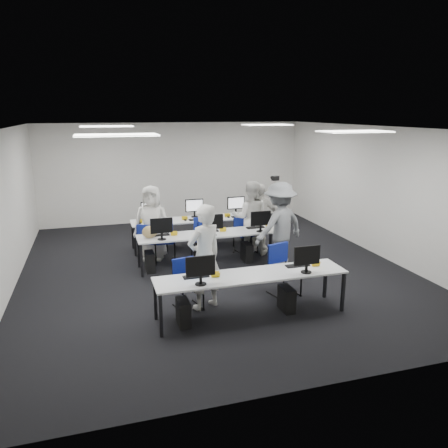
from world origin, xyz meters
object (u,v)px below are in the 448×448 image
object	(u,v)px
chair_0	(188,293)
chair_5	(149,248)
chair_3	(202,246)
chair_7	(242,240)
student_2	(152,223)
chair_4	(246,241)
chair_2	(164,248)
photographer	(280,226)
chair_6	(205,242)
student_0	(204,257)
chair_1	(284,279)
desk_mid	(211,235)
student_3	(259,217)
desk_front	(251,277)
student_1	(251,218)

from	to	relation	value
chair_0	chair_5	distance (m)	2.78
chair_3	chair_7	xyz separation A→B (m)	(1.07, 0.27, -0.02)
chair_0	student_2	xyz separation A→B (m)	(-0.22, 2.80, 0.59)
chair_4	chair_3	bearing A→B (deg)	177.86
chair_0	chair_2	xyz separation A→B (m)	(0.00, 2.55, 0.03)
chair_3	photographer	world-z (taller)	photographer
chair_6	student_0	size ratio (longest dim) A/B	0.45
chair_1	chair_2	distance (m)	3.10
desk_mid	chair_0	xyz separation A→B (m)	(-0.95, -2.01, -0.41)
desk_mid	chair_5	size ratio (longest dim) A/B	3.67
chair_0	desk_mid	bearing A→B (deg)	51.76
chair_0	student_3	world-z (taller)	student_3
desk_front	chair_5	distance (m)	3.61
chair_7	student_2	world-z (taller)	student_2
chair_1	student_3	size ratio (longest dim) A/B	0.57
chair_7	student_2	size ratio (longest dim) A/B	0.50
chair_2	chair_4	size ratio (longest dim) A/B	1.08
chair_0	desk_front	bearing A→B (deg)	-44.98
chair_4	chair_5	size ratio (longest dim) A/B	1.01
chair_5	chair_1	bearing A→B (deg)	-29.79
student_3	chair_0	bearing A→B (deg)	-121.83
chair_2	student_1	xyz separation A→B (m)	(2.07, -0.03, 0.58)
chair_5	photographer	xyz separation A→B (m)	(2.65, -1.35, 0.67)
photographer	chair_5	bearing A→B (deg)	-45.65
chair_4	photographer	world-z (taller)	photographer
chair_1	chair_3	size ratio (longest dim) A/B	1.03
desk_front	chair_7	size ratio (longest dim) A/B	3.70
chair_2	chair_7	bearing A→B (deg)	11.82
student_3	photographer	bearing A→B (deg)	-82.67
chair_3	chair_6	xyz separation A→B (m)	(0.17, 0.35, -0.03)
chair_0	chair_6	xyz separation A→B (m)	(1.04, 2.88, -0.01)
desk_front	student_3	distance (m)	3.61
chair_3	chair_4	bearing A→B (deg)	28.89
chair_6	photographer	distance (m)	2.06
desk_mid	chair_2	distance (m)	1.16
student_0	student_2	world-z (taller)	student_0
desk_mid	chair_1	xyz separation A→B (m)	(0.88, -1.96, -0.38)
desk_front	chair_4	world-z (taller)	chair_4
student_3	chair_5	bearing A→B (deg)	-171.67
student_1	chair_5	bearing A→B (deg)	15.85
chair_3	chair_4	xyz separation A→B (m)	(1.13, 0.14, -0.01)
chair_6	student_1	world-z (taller)	student_1
student_2	chair_6	bearing A→B (deg)	24.16
desk_front	student_2	xyz separation A→B (m)	(-1.17, 3.39, 0.18)
chair_4	student_3	size ratio (longest dim) A/B	0.53
chair_4	student_1	xyz separation A→B (m)	(0.06, -0.14, 0.60)
chair_0	student_2	distance (m)	2.87
chair_2	chair_7	size ratio (longest dim) A/B	1.10
chair_6	chair_0	bearing A→B (deg)	-102.83
desk_mid	chair_7	xyz separation A→B (m)	(0.99, 0.79, -0.41)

